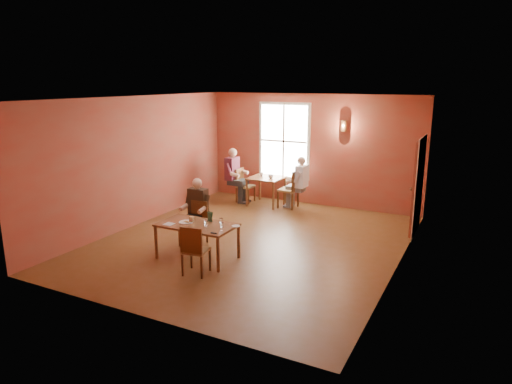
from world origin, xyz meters
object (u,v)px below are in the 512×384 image
at_px(diner_maroon, 245,176).
at_px(chair_empty, 196,249).
at_px(chair_diner_main, 195,223).
at_px(chair_diner_maroon, 246,185).
at_px(diner_main, 194,214).
at_px(chair_diner_white, 288,189).
at_px(second_table, 266,191).
at_px(diner_white, 289,183).
at_px(main_table, 197,241).

bearing_deg(diner_maroon, chair_empty, 18.66).
height_order(chair_diner_main, chair_diner_maroon, chair_diner_maroon).
height_order(chair_diner_main, diner_main, diner_main).
bearing_deg(chair_diner_white, diner_main, 169.92).
bearing_deg(diner_maroon, chair_diner_white, 90.00).
bearing_deg(chair_empty, second_table, 91.33).
height_order(chair_diner_main, chair_empty, chair_empty).
height_order(chair_diner_white, chair_diner_maroon, chair_diner_white).
relative_size(chair_diner_main, chair_empty, 0.99).
xyz_separation_m(chair_empty, chair_diner_white, (-0.26, 4.72, 0.06)).
distance_m(chair_empty, diner_white, 4.73).
relative_size(chair_empty, diner_maroon, 0.62).
bearing_deg(chair_diner_maroon, chair_diner_main, 11.08).
relative_size(second_table, chair_diner_maroon, 0.93).
bearing_deg(chair_diner_main, diner_white, -100.64).
distance_m(chair_empty, second_table, 4.81).
relative_size(chair_empty, second_table, 1.04).
relative_size(diner_main, second_table, 1.49).
relative_size(diner_white, diner_maroon, 0.92).
bearing_deg(diner_white, chair_diner_main, 169.36).
xyz_separation_m(second_table, chair_diner_white, (0.65, 0.00, 0.13)).
height_order(second_table, diner_white, diner_white).
bearing_deg(main_table, diner_main, 128.88).
height_order(chair_empty, chair_diner_maroon, chair_diner_maroon).
height_order(chair_empty, second_table, chair_empty).
bearing_deg(diner_white, chair_empty, -177.17).
distance_m(diner_white, diner_maroon, 1.36).
bearing_deg(diner_white, diner_main, 169.45).
xyz_separation_m(diner_main, second_table, (-0.03, 3.50, -0.27)).
height_order(diner_main, second_table, diner_main).
distance_m(diner_main, diner_maroon, 3.57).
bearing_deg(chair_diner_maroon, main_table, 15.98).
xyz_separation_m(chair_diner_main, chair_empty, (0.88, -1.25, 0.01)).
bearing_deg(diner_white, chair_diner_maroon, 90.00).
relative_size(main_table, diner_main, 1.13).
relative_size(chair_diner_white, diner_white, 0.76).
distance_m(diner_main, chair_diner_white, 3.55).
distance_m(chair_diner_main, chair_diner_maroon, 3.53).
bearing_deg(chair_diner_white, chair_diner_maroon, 90.00).
distance_m(chair_diner_main, diner_main, 0.21).
relative_size(chair_diner_main, diner_white, 0.66).
height_order(chair_empty, diner_maroon, diner_maroon).
distance_m(main_table, chair_diner_maroon, 4.28).
distance_m(chair_diner_main, chair_diner_white, 3.52).
distance_m(diner_main, diner_white, 3.56).
xyz_separation_m(chair_diner_main, diner_main, (0.00, -0.03, 0.20)).
xyz_separation_m(main_table, second_table, (-0.53, 4.12, 0.04)).
distance_m(second_table, diner_maroon, 0.76).
height_order(main_table, chair_diner_main, chair_diner_main).
relative_size(main_table, diner_maroon, 1.01).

